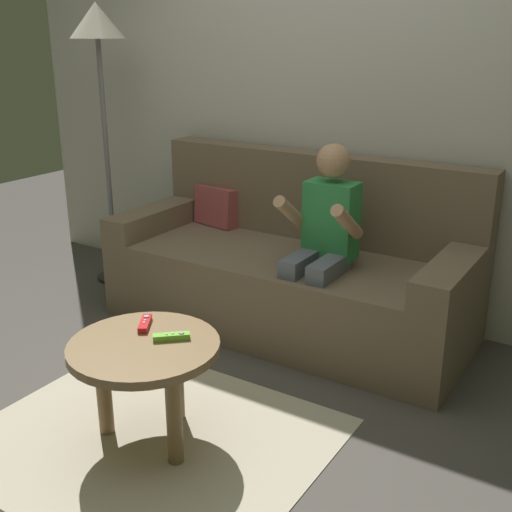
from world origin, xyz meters
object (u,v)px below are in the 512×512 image
object	(u,v)px
coffee_table	(146,360)
game_remote_lime_center	(172,337)
game_remote_red_near_edge	(145,324)
person_seated_on_couch	(322,239)
floor_lamp	(98,44)
couch	(292,270)

from	to	relation	value
coffee_table	game_remote_lime_center	distance (m)	0.13
game_remote_red_near_edge	game_remote_lime_center	xyz separation A→B (m)	(0.16, -0.03, 0.00)
game_remote_lime_center	coffee_table	bearing A→B (deg)	-134.48
person_seated_on_couch	coffee_table	bearing A→B (deg)	-101.25
floor_lamp	game_remote_lime_center	bearing A→B (deg)	-38.70
person_seated_on_couch	game_remote_red_near_edge	bearing A→B (deg)	-107.69
couch	person_seated_on_couch	bearing A→B (deg)	-35.46
game_remote_red_near_edge	game_remote_lime_center	distance (m)	0.17
game_remote_lime_center	floor_lamp	world-z (taller)	floor_lamp
couch	floor_lamp	xyz separation A→B (m)	(-1.31, -0.02, 1.16)
couch	coffee_table	world-z (taller)	couch
person_seated_on_couch	floor_lamp	distance (m)	1.82
coffee_table	game_remote_red_near_edge	bearing A→B (deg)	130.87
coffee_table	person_seated_on_couch	bearing A→B (deg)	78.75
couch	game_remote_red_near_edge	bearing A→B (deg)	-91.65
couch	game_remote_lime_center	world-z (taller)	couch
person_seated_on_couch	coffee_table	distance (m)	1.10
coffee_table	floor_lamp	size ratio (longest dim) A/B	0.34
coffee_table	couch	bearing A→B (deg)	92.74
coffee_table	floor_lamp	distance (m)	2.15
person_seated_on_couch	floor_lamp	world-z (taller)	floor_lamp
person_seated_on_couch	game_remote_lime_center	world-z (taller)	person_seated_on_couch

